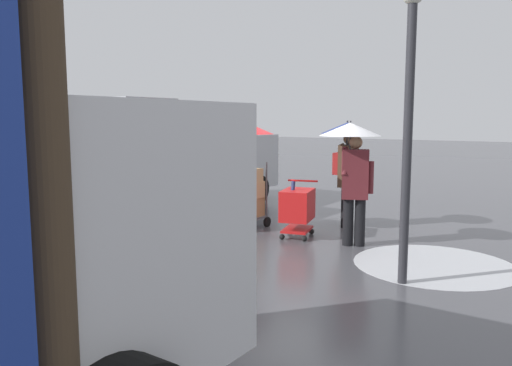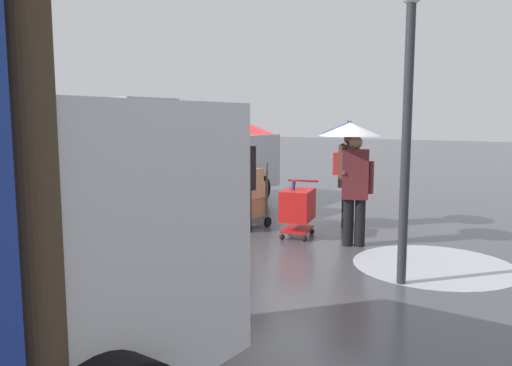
{
  "view_description": "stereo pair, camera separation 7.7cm",
  "coord_description": "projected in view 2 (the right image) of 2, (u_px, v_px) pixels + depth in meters",
  "views": [
    {
      "loc": [
        -4.61,
        8.39,
        2.17
      ],
      "look_at": [
        0.37,
        1.15,
        1.05
      ],
      "focal_mm": 35.23,
      "sensor_mm": 36.0,
      "label": 1
    },
    {
      "loc": [
        -4.67,
        8.35,
        2.17
      ],
      "look_at": [
        0.37,
        1.15,
        1.05
      ],
      "focal_mm": 35.23,
      "sensor_mm": 36.0,
      "label": 2
    }
  ],
  "objects": [
    {
      "name": "ground_plane",
      "position": [
        305.0,
        232.0,
        9.71
      ],
      "size": [
        90.0,
        90.0,
        0.0
      ],
      "primitive_type": "plane",
      "color": "#4C4C51"
    },
    {
      "name": "bare_tree_near",
      "position": [
        33.0,
        141.0,
        2.26
      ],
      "size": [
        1.0,
        0.99,
        4.09
      ],
      "color": "#423323",
      "rests_on": "ground"
    },
    {
      "name": "slush_patch_mid_street",
      "position": [
        434.0,
        265.0,
        7.51
      ],
      "size": [
        2.38,
        2.38,
        0.01
      ],
      "primitive_type": "cylinder",
      "color": "silver",
      "rests_on": "ground"
    },
    {
      "name": "pedestrian_white_side",
      "position": [
        348.0,
        150.0,
        9.94
      ],
      "size": [
        1.04,
        1.04,
        2.15
      ],
      "color": "black",
      "rests_on": "ground"
    },
    {
      "name": "slush_patch_under_van",
      "position": [
        94.0,
        246.0,
        8.61
      ],
      "size": [
        1.84,
        1.84,
        0.01
      ],
      "primitive_type": "cylinder",
      "color": "#999BA0",
      "rests_on": "ground"
    },
    {
      "name": "pedestrian_black_side",
      "position": [
        245.0,
        150.0,
        9.53
      ],
      "size": [
        1.04,
        1.04,
        2.15
      ],
      "color": "black",
      "rests_on": "ground"
    },
    {
      "name": "shopping_cart_vendor",
      "position": [
        298.0,
        207.0,
        9.25
      ],
      "size": [
        0.76,
        0.94,
        1.04
      ],
      "color": "red",
      "rests_on": "ground"
    },
    {
      "name": "hand_dolly_boxes",
      "position": [
        250.0,
        195.0,
        10.01
      ],
      "size": [
        0.53,
        0.71,
        1.32
      ],
      "color": "#515156",
      "rests_on": "ground"
    },
    {
      "name": "cargo_van_parked_right",
      "position": [
        180.0,
        161.0,
        12.04
      ],
      "size": [
        2.27,
        5.37,
        2.6
      ],
      "color": "#B7BABF",
      "rests_on": "ground"
    },
    {
      "name": "pedestrian_pink_side",
      "position": [
        352.0,
        154.0,
        8.48
      ],
      "size": [
        1.04,
        1.04,
        2.15
      ],
      "color": "black",
      "rests_on": "ground"
    },
    {
      "name": "street_lamp",
      "position": [
        408.0,
        103.0,
        6.37
      ],
      "size": [
        0.28,
        0.28,
        3.86
      ],
      "color": "#2D2D33",
      "rests_on": "ground"
    }
  ]
}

